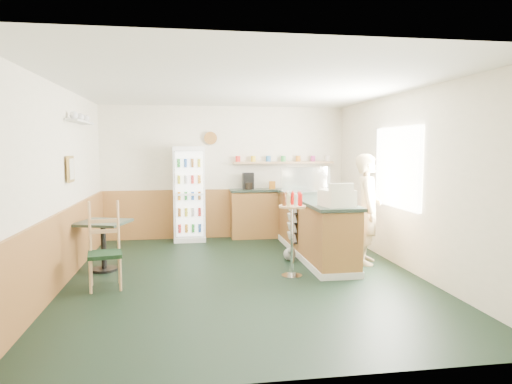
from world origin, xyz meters
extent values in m
plane|color=black|center=(0.00, 0.00, 0.00)|extent=(6.00, 6.00, 0.00)
cube|color=#F0E4CD|center=(0.00, 3.01, 1.35)|extent=(5.00, 0.02, 2.70)
cube|color=#F0E4CD|center=(-2.51, 0.00, 1.35)|extent=(0.02, 6.00, 2.70)
cube|color=#F0E4CD|center=(2.51, 0.00, 1.35)|extent=(0.02, 6.00, 2.70)
cube|color=silver|center=(0.00, 0.00, 2.71)|extent=(5.00, 6.00, 0.02)
cube|color=#AC7737|center=(0.00, 2.97, 0.50)|extent=(4.98, 0.05, 1.00)
cube|color=#AC7737|center=(-2.47, 0.00, 0.50)|extent=(0.05, 5.98, 1.00)
cube|color=white|center=(2.46, 0.30, 1.55)|extent=(0.06, 1.45, 1.25)
cube|color=#BE9447|center=(-2.45, 0.50, 1.55)|extent=(0.03, 0.32, 0.38)
cube|color=silver|center=(-2.40, 1.00, 2.25)|extent=(0.18, 1.20, 0.03)
cylinder|color=#935C24|center=(-0.30, 2.94, 2.05)|extent=(0.26, 0.04, 0.26)
cube|color=#AC7737|center=(1.35, 1.07, 0.47)|extent=(0.60, 2.95, 0.95)
cube|color=silver|center=(1.35, 1.07, 0.05)|extent=(0.64, 2.97, 0.10)
cube|color=#28372D|center=(1.35, 1.08, 0.98)|extent=(0.68, 3.01, 0.05)
cube|color=#AC7737|center=(1.20, 2.80, 0.47)|extent=(2.20, 0.38, 0.95)
cube|color=#28372D|center=(1.20, 2.80, 0.98)|extent=(2.24, 0.42, 0.05)
cube|color=tan|center=(1.20, 2.88, 1.55)|extent=(2.10, 0.22, 0.04)
cube|color=black|center=(0.45, 2.80, 1.18)|extent=(0.22, 0.18, 0.34)
cylinder|color=#B2664C|center=(0.25, 2.88, 1.63)|extent=(0.10, 0.10, 0.12)
cylinder|color=#B2664C|center=(0.57, 2.88, 1.63)|extent=(0.10, 0.10, 0.12)
cylinder|color=#B2664C|center=(0.88, 2.88, 1.63)|extent=(0.10, 0.10, 0.12)
cylinder|color=#B2664C|center=(1.20, 2.88, 1.63)|extent=(0.10, 0.10, 0.12)
cylinder|color=#B2664C|center=(1.52, 2.88, 1.63)|extent=(0.10, 0.10, 0.12)
cylinder|color=#B2664C|center=(1.83, 2.88, 1.63)|extent=(0.10, 0.10, 0.12)
cylinder|color=#B2664C|center=(2.15, 2.88, 1.63)|extent=(0.10, 0.10, 0.12)
cube|color=white|center=(-0.75, 2.78, 0.94)|extent=(0.62, 0.44, 1.88)
cube|color=white|center=(-0.75, 2.55, 0.95)|extent=(0.52, 0.02, 1.66)
cube|color=silver|center=(-0.75, 2.48, 0.95)|extent=(0.56, 0.02, 1.72)
cube|color=silver|center=(1.35, 1.72, 1.04)|extent=(0.86, 0.45, 0.06)
cube|color=silver|center=(1.35, 1.72, 1.28)|extent=(0.84, 0.43, 0.43)
cube|color=beige|center=(1.35, -0.10, 1.13)|extent=(0.48, 0.50, 0.24)
imported|color=tan|center=(2.05, 0.45, 0.88)|extent=(0.61, 0.70, 1.76)
cylinder|color=silver|center=(0.69, -0.11, 0.01)|extent=(0.30, 0.30, 0.02)
cylinder|color=silver|center=(0.69, -0.11, 0.52)|extent=(0.04, 0.04, 1.01)
cylinder|color=tan|center=(0.69, -0.11, 1.02)|extent=(0.39, 0.39, 0.03)
cylinder|color=red|center=(0.80, -0.06, 1.12)|extent=(0.05, 0.05, 0.17)
cylinder|color=red|center=(0.72, 0.00, 1.12)|extent=(0.05, 0.05, 0.17)
cylinder|color=red|center=(0.62, -0.02, 1.12)|extent=(0.05, 0.05, 0.17)
cylinder|color=red|center=(0.57, -0.11, 1.12)|extent=(0.05, 0.05, 0.17)
cylinder|color=red|center=(0.61, -0.20, 1.12)|extent=(0.05, 0.05, 0.17)
cylinder|color=red|center=(0.71, -0.23, 1.12)|extent=(0.05, 0.05, 0.17)
cylinder|color=red|center=(0.79, -0.17, 1.12)|extent=(0.05, 0.05, 0.17)
cube|color=black|center=(1.01, 1.18, 0.25)|extent=(0.05, 0.41, 0.03)
cube|color=beige|center=(0.99, 1.18, 0.32)|extent=(0.09, 0.37, 0.14)
cube|color=black|center=(1.01, 1.18, 0.42)|extent=(0.05, 0.41, 0.03)
cube|color=beige|center=(0.99, 1.18, 0.49)|extent=(0.09, 0.37, 0.14)
cube|color=black|center=(1.01, 1.18, 0.58)|extent=(0.05, 0.41, 0.03)
cube|color=beige|center=(0.99, 1.18, 0.65)|extent=(0.09, 0.37, 0.14)
cube|color=black|center=(1.01, 1.18, 0.75)|extent=(0.05, 0.41, 0.03)
cube|color=beige|center=(0.99, 1.18, 0.82)|extent=(0.09, 0.37, 0.14)
cylinder|color=black|center=(-2.05, 0.63, 0.02)|extent=(0.39, 0.39, 0.04)
cylinder|color=black|center=(-2.05, 0.63, 0.37)|extent=(0.08, 0.08, 0.69)
cube|color=#28372D|center=(-2.05, 0.63, 0.74)|extent=(0.86, 0.86, 0.04)
cube|color=black|center=(-1.88, -0.28, 0.46)|extent=(0.49, 0.49, 0.05)
cylinder|color=tan|center=(-2.06, -0.46, 0.22)|extent=(0.04, 0.04, 0.45)
cylinder|color=tan|center=(-1.69, -0.46, 0.22)|extent=(0.04, 0.04, 0.45)
cylinder|color=tan|center=(-2.06, -0.09, 0.22)|extent=(0.04, 0.04, 0.45)
cylinder|color=tan|center=(-1.69, -0.09, 0.22)|extent=(0.04, 0.04, 0.45)
cube|color=tan|center=(-1.88, -0.08, 0.80)|extent=(0.39, 0.10, 0.69)
sphere|color=gray|center=(0.87, 0.82, 0.10)|extent=(0.21, 0.21, 0.21)
sphere|color=gray|center=(0.87, 0.71, 0.19)|extent=(0.12, 0.12, 0.12)
camera|label=1|loc=(-0.81, -6.40, 1.85)|focal=32.00mm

